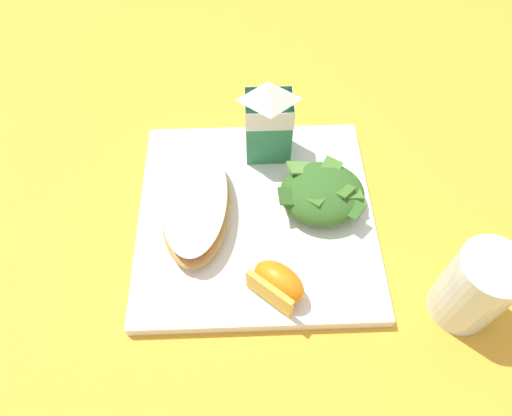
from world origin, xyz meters
TOP-DOWN VIEW (x-y plane):
  - ground at (0.00, 0.00)m, footprint 3.00×3.00m
  - white_plate at (0.00, 0.00)m, footprint 0.28×0.28m
  - cheesy_pizza_bread at (-0.07, 0.01)m, footprint 0.08×0.17m
  - green_salad_pile at (0.08, 0.01)m, footprint 0.10×0.09m
  - milk_carton at (0.02, 0.10)m, footprint 0.06×0.05m
  - orange_wedge_front at (0.02, -0.10)m, footprint 0.07×0.07m
  - drinking_clear_cup at (0.22, -0.12)m, footprint 0.07×0.07m

SIDE VIEW (x-z plane):
  - ground at x=0.00m, z-range 0.00..0.00m
  - white_plate at x=0.00m, z-range 0.00..0.02m
  - cheesy_pizza_bread at x=-0.07m, z-range 0.02..0.05m
  - orange_wedge_front at x=0.02m, z-range 0.02..0.06m
  - green_salad_pile at x=0.08m, z-range 0.02..0.06m
  - drinking_clear_cup at x=0.22m, z-range 0.00..0.10m
  - milk_carton at x=0.02m, z-range 0.02..0.13m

